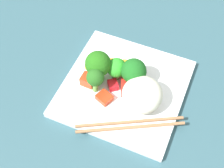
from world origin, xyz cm
name	(u,v)px	position (x,y,z in cm)	size (l,w,h in cm)	color
ground_plane	(124,92)	(0.00, 0.00, -1.00)	(110.00, 110.00, 2.00)	#2E515B
square_plate	(124,88)	(0.00, 0.00, 0.66)	(24.23, 24.23, 1.31)	white
rice_mound	(142,95)	(-4.61, 2.22, 4.17)	(7.90, 8.04, 5.71)	white
broccoli_floret_0	(97,65)	(5.75, 0.34, 5.72)	(5.29, 5.29, 7.24)	#5C9B3E
broccoli_floret_1	(95,78)	(4.94, 3.06, 5.34)	(3.56, 3.56, 6.06)	#629F42
broccoli_floret_2	(117,68)	(2.43, -1.62, 4.26)	(4.09, 4.09, 5.14)	#6DA851
broccoli_floret_3	(134,71)	(-1.25, -1.67, 5.04)	(5.15, 5.15, 6.43)	#6CA442
carrot_slice_0	(90,66)	(8.59, -1.73, 1.66)	(2.36, 2.36, 0.69)	orange
carrot_slice_1	(101,62)	(6.96, -3.64, 1.52)	(3.19, 3.19, 0.43)	orange
carrot_slice_2	(124,65)	(1.97, -4.96, 1.70)	(2.50, 2.50, 0.77)	orange
carrot_slice_3	(112,63)	(4.70, -4.28, 1.67)	(2.27, 2.27, 0.71)	orange
pepper_chunk_0	(113,85)	(2.05, 1.05, 1.98)	(2.32, 1.89, 1.34)	red
pepper_chunk_1	(129,73)	(0.18, -2.90, 2.35)	(2.70, 2.65, 2.09)	red
pepper_chunk_2	(104,98)	(2.42, 4.47, 1.92)	(2.88, 2.52, 1.22)	red
pepper_chunk_3	(88,80)	(7.10, 2.22, 2.42)	(2.70, 2.42, 2.21)	red
pepper_chunk_4	(128,88)	(-1.21, 0.69, 2.29)	(3.02, 3.22, 1.96)	red
chopstick_pair	(130,125)	(-4.47, 7.89, 1.62)	(19.01, 11.56, 0.62)	#986844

